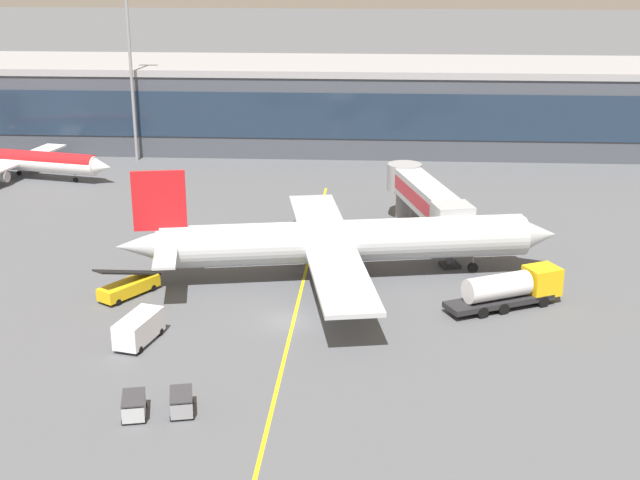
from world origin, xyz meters
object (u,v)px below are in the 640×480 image
belt_loader (129,286)px  main_airliner (342,241)px  crew_van (138,328)px  commuter_jet_far (20,160)px  baggage_cart_1 (181,402)px  fuel_tanker (511,288)px  baggage_cart_0 (134,406)px

belt_loader → main_airliner: bearing=16.2°
crew_van → commuter_jet_far: commuter_jet_far is taller
belt_loader → commuter_jet_far: size_ratio=0.24×
baggage_cart_1 → fuel_tanker: bearing=38.3°
baggage_cart_0 → belt_loader: bearing=105.9°
crew_van → baggage_cart_0: crew_van is taller
fuel_tanker → crew_van: 32.20m
fuel_tanker → baggage_cart_0: (-28.27, -20.53, -0.96)m
fuel_tanker → baggage_cart_0: bearing=-144.0°
fuel_tanker → baggage_cart_1: 32.05m
main_airliner → baggage_cart_0: main_airliner is taller
main_airliner → baggage_cart_0: bearing=-116.4°
crew_van → commuter_jet_far: bearing=120.2°
fuel_tanker → baggage_cart_0: 34.95m
baggage_cart_1 → baggage_cart_0: bearing=-167.8°
main_airliner → fuel_tanker: bearing=-21.5°
belt_loader → commuter_jet_far: bearing=122.6°
baggage_cart_0 → baggage_cart_1: size_ratio=1.00×
crew_van → belt_loader: (-3.39, 9.70, -0.32)m
fuel_tanker → crew_van: bearing=-163.3°
baggage_cart_0 → commuter_jet_far: size_ratio=0.11×
crew_van → baggage_cart_1: (5.69, -10.58, -0.53)m
belt_loader → baggage_cart_1: bearing=-65.9°
crew_van → baggage_cart_0: 11.56m
fuel_tanker → crew_van: fuel_tanker is taller
belt_loader → baggage_cart_0: bearing=-74.1°
crew_van → baggage_cart_1: bearing=-61.7°
baggage_cart_1 → main_airliner: bearing=68.8°
main_airliner → baggage_cart_1: bearing=-111.2°
fuel_tanker → commuter_jet_far: size_ratio=0.40×
baggage_cart_0 → commuter_jet_far: commuter_jet_far is taller
belt_loader → baggage_cart_0: belt_loader is taller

